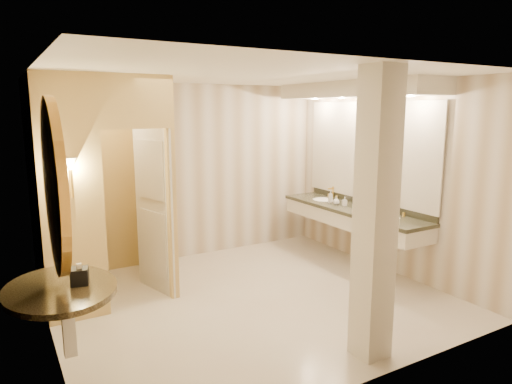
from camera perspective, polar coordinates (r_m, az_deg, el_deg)
floor at (r=5.79m, az=-0.53°, el=-13.26°), size 4.50×4.50×0.00m
ceiling at (r=5.32m, az=-0.58°, el=14.46°), size 4.50×4.50×0.00m
wall_back at (r=7.18m, az=-8.45°, el=2.48°), size 4.50×0.02×2.70m
wall_front at (r=3.82m, az=14.43°, el=-4.67°), size 4.50×0.02×2.70m
wall_left at (r=4.73m, az=-25.02°, el=-2.46°), size 0.02×4.00×2.70m
wall_right at (r=6.77m, az=16.25°, el=1.71°), size 0.02×4.00×2.70m
toilet_closet at (r=5.86m, az=-14.88°, el=0.83°), size 1.50×1.55×2.70m
wall_sconce at (r=5.13m, az=-22.19°, el=3.01°), size 0.14×0.14×0.42m
vanity at (r=6.84m, az=12.37°, el=4.32°), size 0.75×2.79×2.09m
console_shelf at (r=4.03m, az=-23.53°, el=-4.43°), size 1.11×1.11×2.01m
pillar at (r=4.29m, az=14.70°, el=-3.05°), size 0.29×0.29×2.70m
tissue_box at (r=4.14m, az=-21.18°, el=-9.78°), size 0.17×0.17×0.14m
toilet at (r=6.57m, az=-21.21°, el=-7.22°), size 0.51×0.84×0.83m
soap_bottle_a at (r=7.01m, az=11.01°, el=-1.16°), size 0.08×0.08×0.14m
soap_bottle_b at (r=7.07m, az=9.99°, el=-1.07°), size 0.12×0.12×0.13m
soap_bottle_c at (r=7.19m, az=9.30°, el=-0.59°), size 0.09×0.09×0.20m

